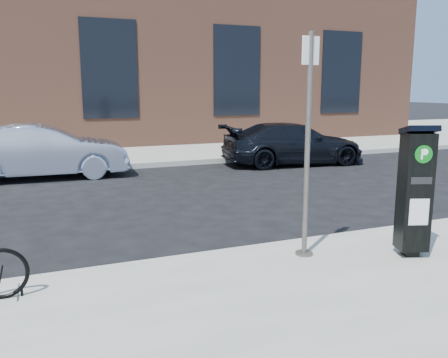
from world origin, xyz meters
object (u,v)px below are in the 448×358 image
parking_kiosk (415,190)px  bike_rack (1,274)px  sign_pole (307,148)px  car_dark (293,144)px  car_silver (43,152)px

parking_kiosk → bike_rack: bearing=-167.4°
bike_rack → parking_kiosk: bearing=-6.1°
parking_kiosk → sign_pole: bearing=176.3°
car_dark → sign_pole: bearing=156.5°
sign_pole → car_silver: (-2.95, 7.97, -0.86)m
parking_kiosk → sign_pole: size_ratio=0.60×
bike_rack → car_dark: bearing=44.3°
parking_kiosk → car_silver: (-4.24, 8.52, -0.33)m
sign_pole → bike_rack: bearing=172.5°
bike_rack → car_silver: size_ratio=0.13×
parking_kiosk → sign_pole: 1.49m
sign_pole → bike_rack: size_ratio=5.12×
car_silver → car_dark: car_silver is taller
parking_kiosk → car_silver: bearing=136.0°
sign_pole → car_dark: (4.26, 7.52, -0.92)m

